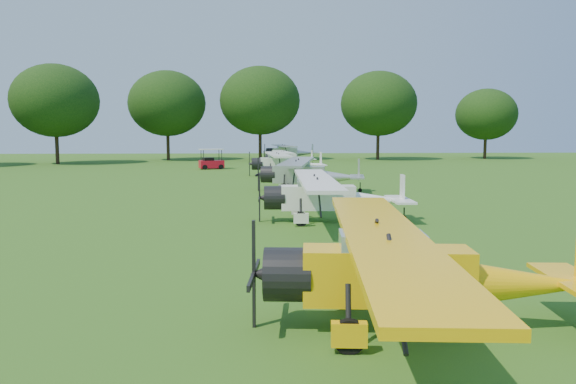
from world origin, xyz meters
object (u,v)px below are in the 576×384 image
aircraft_7 (288,151)px  golf_cart (211,162)px  aircraft_5 (285,162)px  aircraft_2 (413,266)px  aircraft_6 (288,157)px  aircraft_3 (329,194)px  aircraft_4 (307,172)px

aircraft_7 → golf_cart: size_ratio=4.11×
aircraft_5 → aircraft_7: bearing=82.7°
aircraft_7 → golf_cart: 19.82m
golf_cart → aircraft_7: bearing=45.6°
aircraft_2 → aircraft_7: bearing=94.2°
aircraft_6 → aircraft_3: bearing=-96.4°
aircraft_5 → aircraft_6: (0.99, 13.15, -0.19)m
aircraft_5 → golf_cart: bearing=125.0°
aircraft_5 → golf_cart: (-7.34, 9.24, -0.56)m
aircraft_2 → aircraft_7: (1.18, 66.18, 0.01)m
aircraft_3 → golf_cart: (-8.07, 34.95, -0.54)m
aircraft_4 → aircraft_6: (0.16, 26.44, -0.24)m
aircraft_6 → golf_cart: (-8.32, -3.91, -0.37)m
aircraft_2 → aircraft_3: 13.68m
aircraft_2 → aircraft_7: 66.19m
aircraft_6 → aircraft_7: (0.85, 13.65, 0.24)m
aircraft_2 → aircraft_5: size_ratio=1.03×
aircraft_2 → aircraft_3: size_ratio=1.04×
aircraft_2 → aircraft_3: bearing=95.0°
aircraft_3 → golf_cart: 35.87m
aircraft_3 → aircraft_4: size_ratio=0.95×
aircraft_3 → aircraft_5: (-0.73, 25.71, 0.02)m
aircraft_2 → aircraft_3: aircraft_2 is taller
aircraft_3 → aircraft_5: aircraft_5 is taller
aircraft_3 → aircraft_6: aircraft_3 is taller
aircraft_2 → aircraft_5: 39.39m
aircraft_7 → aircraft_5: bearing=-101.8°
aircraft_5 → golf_cart: 11.81m
aircraft_5 → golf_cart: size_ratio=3.95×
aircraft_3 → aircraft_7: aircraft_7 is taller
aircraft_2 → aircraft_6: bearing=94.9°
aircraft_3 → aircraft_7: (1.11, 52.50, 0.06)m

